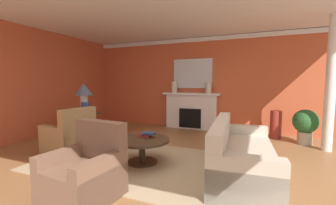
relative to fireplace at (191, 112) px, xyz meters
The scene contains 22 objects.
ground_plane 3.11m from the fireplace, 86.38° to the right, with size 9.41×9.41×0.00m, color olive.
wall_fireplace 0.94m from the fireplace, 47.39° to the left, with size 7.84×0.12×2.87m, color #C65633.
wall_window 4.53m from the fireplace, 141.61° to the right, with size 0.12×7.02×2.87m, color #C65633.
ceiling_panel 3.63m from the fireplace, 85.98° to the right, with size 7.84×7.02×0.06m, color white.
crown_moulding 2.26m from the fireplace, 33.99° to the left, with size 7.84×0.08×0.12m, color white.
area_rug 3.24m from the fireplace, 89.66° to the right, with size 3.75×2.28×0.01m, color tan.
fireplace is the anchor object (origin of this frame).
mantel_mirror 1.21m from the fireplace, 90.00° to the left, with size 1.25×0.04×0.91m, color silver.
sofa 3.49m from the fireplace, 60.82° to the right, with size 1.05×2.16×0.85m.
armchair_near_window 3.65m from the fireplace, 117.58° to the right, with size 0.88×0.88×0.95m.
armchair_facing_fireplace 4.53m from the fireplace, 90.71° to the right, with size 0.87×0.87×0.95m.
coffee_table 3.21m from the fireplace, 89.66° to the right, with size 1.00×1.00×0.45m.
side_table 3.16m from the fireplace, 131.27° to the right, with size 0.56×0.56×0.70m.
table_lamp 3.23m from the fireplace, 131.27° to the right, with size 0.44×0.44×0.75m.
vase_on_side_table 3.17m from the fireplace, 127.78° to the right, with size 0.20×0.20×0.29m, color navy.
vase_mantel_left 0.95m from the fireplace, behind, with size 0.20×0.20×0.35m, color beige.
vase_mantel_right 0.94m from the fireplace, ahead, with size 0.18×0.18×0.33m, color beige.
vase_tall_corner 2.42m from the fireplace, ahead, with size 0.28×0.28×0.73m, color #9E3328.
book_red_cover 3.04m from the fireplace, 90.05° to the right, with size 0.20×0.18×0.06m, color maroon.
book_art_folio 3.07m from the fireplace, 88.39° to the right, with size 0.24×0.14×0.04m, color navy.
potted_plant 3.07m from the fireplace, 12.62° to the right, with size 0.56×0.56×0.83m.
column_white 3.61m from the fireplace, 17.41° to the right, with size 0.20×0.20×2.87m, color white.
Camera 1 is at (1.72, -3.51, 1.47)m, focal length 23.17 mm.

